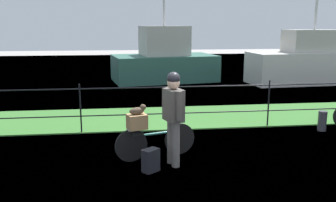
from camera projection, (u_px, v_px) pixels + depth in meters
The scene contains 12 objects.
ground_plane at pixel (195, 164), 6.58m from camera, with size 60.00×60.00×0.00m, color #9E9993.
grass_strip at pixel (171, 117), 9.81m from camera, with size 27.00×2.40×0.03m, color #38702D.
harbor_water at pixel (153, 82), 15.84m from camera, with size 30.00×30.00×0.00m, color slate.
iron_fence at pixel (177, 102), 8.57m from camera, with size 18.04×0.04×1.16m.
bicycle_main at pixel (155, 141), 6.81m from camera, with size 1.54×0.50×0.61m.
wooden_crate at pixel (137, 122), 6.59m from camera, with size 0.34×0.26×0.27m, color #A87F51.
terrier_dog at pixel (138, 110), 6.55m from camera, with size 0.32×0.21×0.18m.
cyclist_person at pixel (173, 110), 6.33m from camera, with size 0.36×0.52×1.68m.
backpack_on_paving at pixel (151, 160), 6.20m from camera, with size 0.28×0.18×0.40m, color black.
mooring_bollard at pixel (322, 121), 8.58m from camera, with size 0.20×0.20×0.48m, color #38383D.
moored_boat_near at pixel (164, 61), 16.14m from camera, with size 4.78×3.11×4.01m.
moored_boat_mid at pixel (312, 63), 15.55m from camera, with size 5.52×2.19×3.86m.
Camera 1 is at (-1.25, -6.09, 2.47)m, focal length 38.83 mm.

